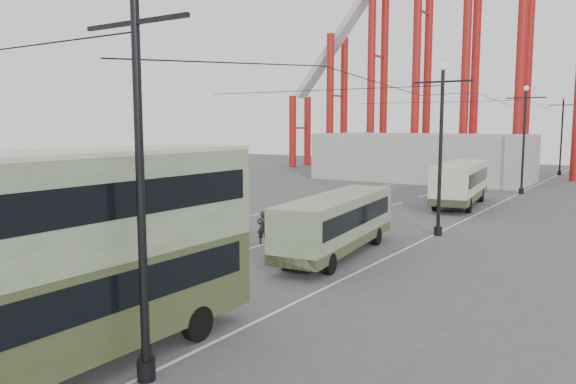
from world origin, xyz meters
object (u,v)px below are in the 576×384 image
Objects in this scene: lamp_post_near at (136,43)px; pedestrian at (263,227)px; double_decker_bus at (81,248)px; single_decker_green at (337,222)px; single_decker_cream at (460,182)px.

pedestrian is at bearing 115.70° from lamp_post_near.
double_decker_bus is 15.21m from pedestrian.
single_decker_green reaches higher than pedestrian.
double_decker_bus is 33.28m from single_decker_cream.
single_decker_cream is at bearing -130.24° from pedestrian.
double_decker_bus is at bearing 81.53° from pedestrian.
double_decker_bus is 1.01× the size of single_decker_green.
pedestrian is (-6.69, 13.91, -7.01)m from lamp_post_near.
lamp_post_near is 15.37m from single_decker_green.
single_decker_cream is (-2.36, 32.93, -6.07)m from lamp_post_near.
lamp_post_near is 6.35× the size of pedestrian.
single_decker_cream is 6.16× the size of pedestrian.
lamp_post_near is 33.56m from single_decker_cream.
single_decker_cream is at bearing 94.10° from lamp_post_near.
double_decker_bus is at bearing -169.69° from lamp_post_near.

